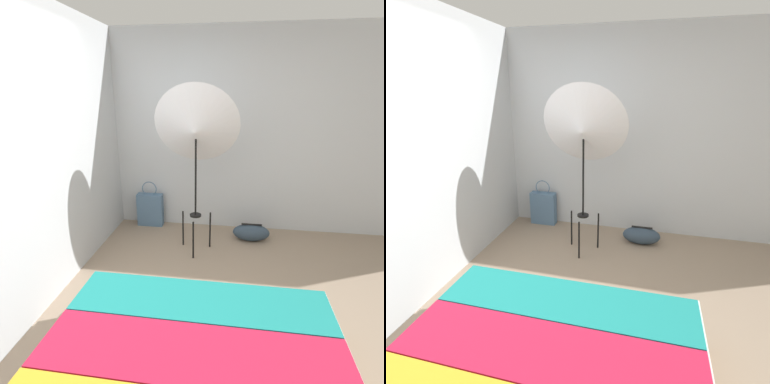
# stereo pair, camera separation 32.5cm
# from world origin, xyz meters

# --- Properties ---
(ground_plane) EXTENTS (14.00, 14.00, 0.00)m
(ground_plane) POSITION_xyz_m (0.00, 0.00, 0.00)
(ground_plane) COLOR gray
(wall_back) EXTENTS (8.00, 0.05, 2.60)m
(wall_back) POSITION_xyz_m (0.00, 2.12, 1.30)
(wall_back) COLOR #B7BCC1
(wall_back) RESTS_ON ground_plane
(wall_side_left) EXTENTS (0.05, 8.00, 2.60)m
(wall_side_left) POSITION_xyz_m (-1.34, 1.00, 1.30)
(wall_side_left) COLOR #B7BCC1
(wall_side_left) RESTS_ON ground_plane
(photo_umbrella) EXTENTS (0.95, 0.53, 1.94)m
(photo_umbrella) POSITION_xyz_m (-0.13, 1.37, 1.46)
(photo_umbrella) COLOR black
(photo_umbrella) RESTS_ON ground_plane
(tote_bag) EXTENTS (0.36, 0.13, 0.65)m
(tote_bag) POSITION_xyz_m (-0.87, 1.99, 0.24)
(tote_bag) COLOR slate
(tote_bag) RESTS_ON ground_plane
(duffel_bag) EXTENTS (0.47, 0.22, 0.23)m
(duffel_bag) POSITION_xyz_m (0.55, 1.71, 0.11)
(duffel_bag) COLOR #2D3D4C
(duffel_bag) RESTS_ON ground_plane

